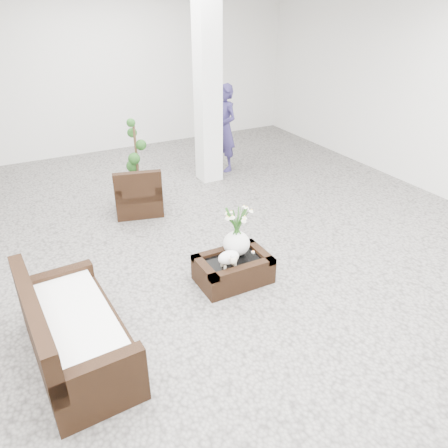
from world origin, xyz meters
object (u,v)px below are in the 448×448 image
coffee_table (233,270)px  loveseat (75,324)px  topiary (137,157)px  armchair (138,189)px

coffee_table → loveseat: size_ratio=0.54×
topiary → loveseat: bearing=-116.2°
armchair → loveseat: 3.39m
armchair → loveseat: bearing=76.0°
coffee_table → loveseat: loveseat is taller
armchair → topiary: topiary is taller
topiary → coffee_table: bearing=-87.2°
armchair → loveseat: size_ratio=0.48×
armchair → topiary: size_ratio=0.59×
coffee_table → topiary: 3.32m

